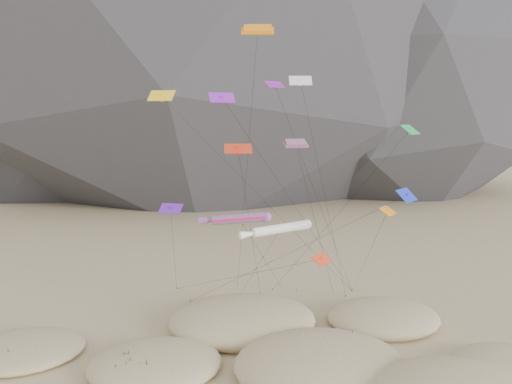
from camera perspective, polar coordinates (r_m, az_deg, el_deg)
The scene contains 8 objects.
dunes at distance 42.87m, azimuth 2.38°, elevation -19.79°, with size 51.09×36.14×4.09m.
dune_grass at distance 42.47m, azimuth 1.35°, elevation -19.94°, with size 44.75×30.35×1.48m.
kite_stakes at distance 60.96m, azimuth 1.12°, elevation -11.56°, with size 21.22×6.78×0.30m.
rainbow_tube_kite at distance 47.84m, azimuth -2.20°, elevation -3.07°, with size 10.85×13.13×12.25m.
white_tube_kite at distance 47.37m, azimuth 2.52°, elevation -4.26°, with size 7.28×11.13×11.32m.
orange_parafoil at distance 46.14m, azimuth 0.15°, elevation 17.63°, with size 3.03×15.73×29.23m.
multi_parafoil at distance 48.33m, azimuth 4.63°, elevation 5.31°, with size 8.34×9.24×19.04m.
delta_kites at distance 45.25m, azimuth 4.40°, elevation 4.12°, with size 26.82×22.04×25.12m.
Camera 1 is at (-8.31, -33.01, 20.99)m, focal length 35.00 mm.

